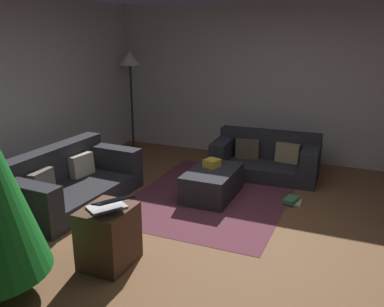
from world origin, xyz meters
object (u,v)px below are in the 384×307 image
at_px(couch_right, 267,158).
at_px(corner_lamp, 130,66).
at_px(tv_remote, 213,163).
at_px(laptop, 109,205).
at_px(gift_box, 212,163).
at_px(couch_left, 67,183).
at_px(side_table, 109,236).
at_px(book_stack, 292,201).
at_px(ottoman, 212,183).

relative_size(couch_right, corner_lamp, 0.90).
distance_m(tv_remote, laptop, 2.25).
relative_size(couch_right, tv_remote, 10.02).
bearing_deg(corner_lamp, laptop, -152.13).
height_order(couch_right, gift_box, couch_right).
xyz_separation_m(couch_left, side_table, (-1.04, -1.34, 0.02)).
distance_m(gift_box, book_stack, 1.17).
relative_size(laptop, book_stack, 1.91).
distance_m(couch_left, gift_box, 1.93).
height_order(ottoman, tv_remote, tv_remote).
xyz_separation_m(gift_box, tv_remote, (0.12, 0.02, -0.04)).
relative_size(ottoman, tv_remote, 5.89).
bearing_deg(tv_remote, corner_lamp, 58.40).
relative_size(couch_left, corner_lamp, 1.05).
height_order(couch_left, corner_lamp, corner_lamp).
distance_m(ottoman, book_stack, 1.07).
distance_m(ottoman, laptop, 2.06).
distance_m(tv_remote, corner_lamp, 2.68).
bearing_deg(couch_left, couch_right, 137.09).
relative_size(tv_remote, corner_lamp, 0.09).
xyz_separation_m(couch_left, ottoman, (0.92, -1.67, -0.08)).
xyz_separation_m(tv_remote, laptop, (-2.23, 0.21, 0.25)).
bearing_deg(side_table, book_stack, -32.69).
height_order(gift_box, corner_lamp, corner_lamp).
bearing_deg(corner_lamp, book_stack, -112.83).
relative_size(couch_right, book_stack, 6.07).
xyz_separation_m(couch_right, side_table, (-3.13, 0.79, 0.03)).
bearing_deg(laptop, gift_box, -6.13).
distance_m(book_stack, corner_lamp, 3.76).
relative_size(ottoman, laptop, 1.87).
relative_size(gift_box, laptop, 0.38).
xyz_separation_m(side_table, laptop, (-0.03, -0.05, 0.35)).
height_order(couch_right, book_stack, couch_right).
xyz_separation_m(side_table, book_stack, (2.14, -1.37, -0.26)).
bearing_deg(side_table, couch_right, -14.09).
height_order(side_table, book_stack, side_table).
height_order(side_table, corner_lamp, corner_lamp).
height_order(ottoman, laptop, laptop).
distance_m(couch_right, laptop, 3.27).
xyz_separation_m(couch_right, corner_lamp, (0.34, 2.59, 1.27)).
relative_size(gift_box, corner_lamp, 0.11).
xyz_separation_m(couch_right, tv_remote, (-0.94, 0.53, 0.13)).
distance_m(gift_box, corner_lamp, 2.74).
xyz_separation_m(ottoman, side_table, (-1.96, 0.33, 0.10)).
bearing_deg(ottoman, side_table, 170.51).
relative_size(couch_left, gift_box, 9.76).
distance_m(couch_left, laptop, 1.80).
xyz_separation_m(ottoman, gift_box, (0.12, 0.05, 0.24)).
bearing_deg(gift_box, side_table, 172.46).
height_order(gift_box, laptop, laptop).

